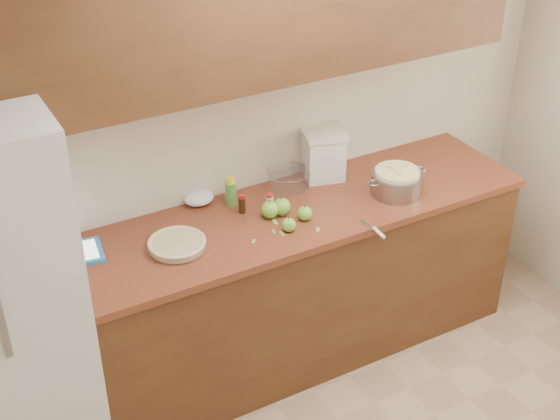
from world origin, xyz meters
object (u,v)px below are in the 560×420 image
pie (177,244)px  tablet (73,254)px  colander (397,182)px  flour_canister (323,154)px

pie → tablet: bearing=158.2°
colander → pie: bearing=176.4°
pie → flour_canister: bearing=15.5°
colander → flour_canister: (-0.24, 0.34, 0.07)m
colander → tablet: 1.67m
pie → colander: bearing=-3.6°
colander → tablet: (-1.65, 0.25, -0.06)m
pie → colander: 1.21m
colander → tablet: size_ratio=1.21×
colander → flour_canister: flour_canister is taller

